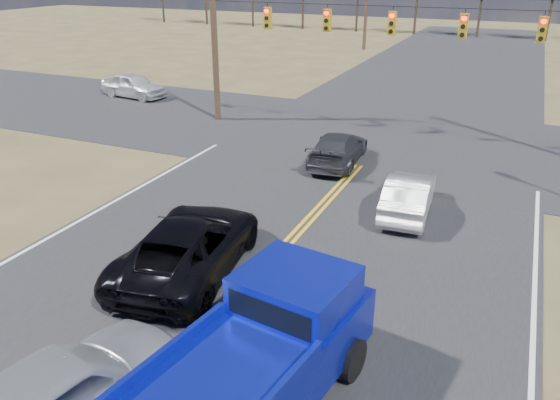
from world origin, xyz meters
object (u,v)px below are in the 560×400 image
at_px(black_suv, 189,245).
at_px(silver_suv, 58,397).
at_px(pickup_truck, 255,364).
at_px(cross_car_west, 134,85).
at_px(dgrey_car_queue, 338,148).
at_px(white_car_queue, 409,195).

bearing_deg(black_suv, silver_suv, 91.08).
height_order(pickup_truck, silver_suv, pickup_truck).
bearing_deg(pickup_truck, cross_car_west, 140.88).
relative_size(dgrey_car_queue, cross_car_west, 1.02).
bearing_deg(cross_car_west, white_car_queue, -111.10).
distance_m(silver_suv, dgrey_car_queue, 15.61).
height_order(white_car_queue, dgrey_car_queue, white_car_queue).
xyz_separation_m(white_car_queue, cross_car_west, (-19.17, 10.19, 0.08)).
xyz_separation_m(black_suv, cross_car_west, (-14.57, 16.33, -0.04)).
bearing_deg(dgrey_car_queue, black_suv, 80.37).
bearing_deg(dgrey_car_queue, silver_suv, 85.91).
relative_size(black_suv, white_car_queue, 1.39).
relative_size(pickup_truck, silver_suv, 1.30).
height_order(black_suv, dgrey_car_queue, black_suv).
relative_size(black_suv, cross_car_west, 1.28).
bearing_deg(white_car_queue, cross_car_west, -32.20).
height_order(white_car_queue, cross_car_west, cross_car_west).
relative_size(white_car_queue, cross_car_west, 0.92).
distance_m(black_suv, dgrey_car_queue, 9.95).
bearing_deg(silver_suv, dgrey_car_queue, -79.80).
height_order(silver_suv, cross_car_west, silver_suv).
xyz_separation_m(pickup_truck, white_car_queue, (0.71, 9.99, -0.46)).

